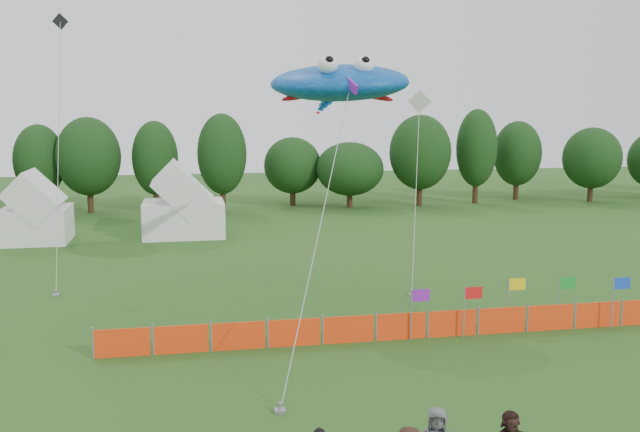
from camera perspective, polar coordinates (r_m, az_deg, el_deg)
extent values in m
cylinder|color=#382314|center=(63.05, -21.39, 1.33)|extent=(0.50, 0.50, 2.38)
ellipsoid|color=black|center=(62.77, -21.55, 4.14)|extent=(4.09, 4.09, 5.35)
cylinder|color=#382314|center=(61.61, -17.90, 1.44)|extent=(0.50, 0.50, 2.57)
ellipsoid|color=black|center=(61.31, -18.04, 4.55)|extent=(5.20, 5.20, 5.79)
cylinder|color=#382314|center=(61.12, -12.96, 1.53)|extent=(0.50, 0.50, 2.46)
ellipsoid|color=black|center=(60.83, -13.06, 4.54)|extent=(3.78, 3.78, 5.55)
cylinder|color=#382314|center=(59.75, -7.78, 1.61)|extent=(0.50, 0.50, 2.66)
ellipsoid|color=black|center=(59.44, -7.85, 4.94)|extent=(4.05, 4.05, 5.99)
cylinder|color=#382314|center=(63.00, -2.20, 1.73)|extent=(0.50, 0.50, 1.98)
ellipsoid|color=black|center=(62.75, -2.21, 4.07)|extent=(5.06, 5.06, 4.46)
cylinder|color=#382314|center=(61.98, 2.39, 1.55)|extent=(0.50, 0.50, 1.86)
ellipsoid|color=black|center=(61.73, 2.40, 3.79)|extent=(5.86, 5.86, 4.18)
cylinder|color=#382314|center=(63.48, 7.96, 1.99)|extent=(0.50, 0.50, 2.62)
ellipsoid|color=black|center=(63.19, 8.02, 5.07)|extent=(5.41, 5.41, 5.89)
cylinder|color=#382314|center=(66.00, 12.32, 2.20)|extent=(0.50, 0.50, 2.78)
ellipsoid|color=black|center=(65.71, 12.42, 5.34)|extent=(3.67, 3.67, 6.26)
cylinder|color=#382314|center=(69.77, 15.41, 2.27)|extent=(0.50, 0.50, 2.42)
ellipsoid|color=black|center=(69.51, 15.51, 4.85)|extent=(4.46, 4.46, 5.44)
cylinder|color=#382314|center=(70.29, 20.81, 1.99)|extent=(0.50, 0.50, 2.24)
ellipsoid|color=black|center=(70.05, 20.94, 4.36)|extent=(5.26, 5.26, 5.03)
cube|color=white|center=(49.21, -21.74, -0.65)|extent=(4.08, 4.08, 2.25)
cube|color=white|center=(48.83, -10.84, -0.20)|extent=(5.33, 4.26, 2.35)
cube|color=#F8390D|center=(25.81, -15.56, -9.75)|extent=(1.90, 0.06, 1.00)
cube|color=#F8390D|center=(25.71, -11.06, -9.66)|extent=(1.90, 0.06, 1.00)
cube|color=#F8390D|center=(25.77, -6.54, -9.51)|extent=(1.90, 0.06, 1.00)
cube|color=#F8390D|center=(25.98, -2.08, -9.31)|extent=(1.90, 0.06, 1.00)
cube|color=#F8390D|center=(26.34, 2.28, -9.06)|extent=(1.90, 0.06, 1.00)
cube|color=#F8390D|center=(26.84, 6.49, -8.77)|extent=(1.90, 0.06, 1.00)
cube|color=#F8390D|center=(27.49, 10.52, -8.44)|extent=(1.90, 0.06, 1.00)
cube|color=#F8390D|center=(28.25, 14.34, -8.10)|extent=(1.90, 0.06, 1.00)
cube|color=#F8390D|center=(29.14, 17.93, -7.74)|extent=(1.90, 0.06, 1.00)
cube|color=#F8390D|center=(30.13, 21.30, -7.38)|extent=(1.90, 0.06, 1.00)
cylinder|color=gray|center=(26.71, 7.31, -7.85)|extent=(0.06, 0.06, 1.91)
cube|color=purple|center=(26.63, 8.06, -6.30)|extent=(0.70, 0.02, 0.45)
cylinder|color=gray|center=(27.25, 11.44, -7.60)|extent=(0.06, 0.06, 1.94)
cube|color=red|center=(27.18, 12.18, -6.03)|extent=(0.70, 0.02, 0.45)
cylinder|color=gray|center=(28.49, 14.79, -6.88)|extent=(0.06, 0.06, 2.05)
cube|color=yellow|center=(28.45, 15.49, -5.28)|extent=(0.70, 0.02, 0.45)
cylinder|color=gray|center=(29.24, 18.51, -6.66)|extent=(0.06, 0.06, 2.03)
cube|color=#148C26|center=(29.22, 19.19, -5.10)|extent=(0.70, 0.02, 0.45)
cylinder|color=gray|center=(29.85, 22.35, -6.53)|extent=(0.06, 0.06, 2.06)
cube|color=blue|center=(29.86, 23.00, -4.98)|extent=(0.70, 0.02, 0.45)
ellipsoid|color=blue|center=(30.86, 1.54, 10.62)|extent=(7.35, 6.64, 2.10)
sphere|color=white|center=(29.47, 0.64, 11.99)|extent=(0.84, 0.84, 0.84)
sphere|color=white|center=(29.80, 3.53, 11.93)|extent=(0.84, 0.84, 0.84)
ellipsoid|color=red|center=(30.74, -1.50, 9.60)|extent=(1.76, 0.77, 0.27)
ellipsoid|color=red|center=(31.42, 4.35, 9.56)|extent=(1.76, 0.77, 0.27)
cube|color=purple|center=(28.61, 2.54, 10.38)|extent=(0.37, 0.96, 0.70)
cylinder|color=#A5A5A5|center=(24.25, 0.07, -0.52)|extent=(4.16, 9.30, 9.30)
cube|color=gray|center=(20.81, -3.22, -15.31)|extent=(0.30, 0.30, 0.10)
cube|color=silver|center=(40.71, 7.97, 9.06)|extent=(1.30, 0.36, 1.30)
cylinder|color=#A5A5A5|center=(36.55, 7.69, 2.16)|extent=(3.00, 8.26, 8.91)
cube|color=gray|center=(33.04, 7.36, -6.28)|extent=(0.30, 0.30, 0.10)
cube|color=black|center=(41.55, -20.06, 14.42)|extent=(0.87, 0.25, 0.87)
cylinder|color=#A5A5A5|center=(37.62, -20.20, 5.09)|extent=(0.36, 7.52, 13.09)
cube|color=gray|center=(34.88, -20.37, -5.96)|extent=(0.30, 0.30, 0.10)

